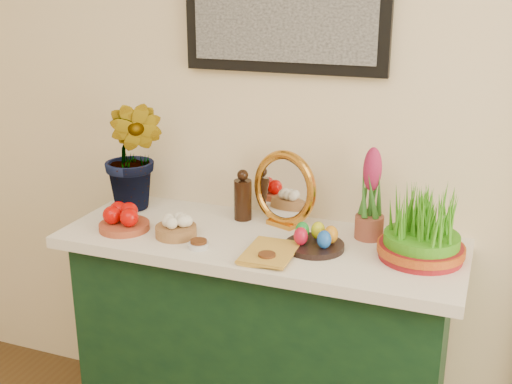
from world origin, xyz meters
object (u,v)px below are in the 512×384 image
at_px(book, 246,249).
at_px(wheatgrass_sabzeh, 422,229).
at_px(mirror, 284,190).
at_px(hyacinth_green, 133,137).
at_px(sideboard, 261,352).

height_order(book, wheatgrass_sabzeh, wheatgrass_sabzeh).
bearing_deg(mirror, hyacinth_green, -175.54).
bearing_deg(book, sideboard, 90.40).
bearing_deg(hyacinth_green, sideboard, -7.94).
xyz_separation_m(hyacinth_green, wheatgrass_sabzeh, (1.10, -0.08, -0.19)).
distance_m(sideboard, hyacinth_green, 0.94).
relative_size(sideboard, mirror, 4.61).
height_order(mirror, book, mirror).
relative_size(sideboard, wheatgrass_sabzeh, 4.66).
height_order(mirror, wheatgrass_sabzeh, mirror).
xyz_separation_m(mirror, book, (-0.03, -0.29, -0.12)).
distance_m(hyacinth_green, book, 0.67).
height_order(sideboard, wheatgrass_sabzeh, wheatgrass_sabzeh).
distance_m(mirror, book, 0.31).
bearing_deg(wheatgrass_sabzeh, hyacinth_green, 175.79).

